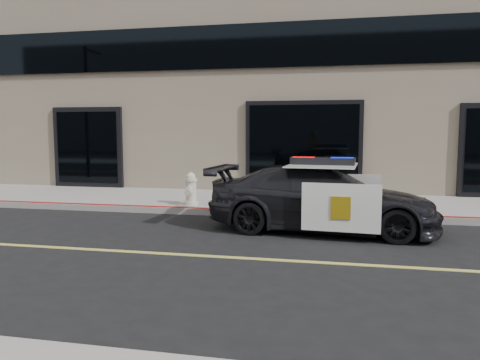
# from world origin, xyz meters

# --- Properties ---
(ground) EXTENTS (120.00, 120.00, 0.00)m
(ground) POSITION_xyz_m (0.00, 0.00, 0.00)
(ground) COLOR black
(ground) RESTS_ON ground
(sidewalk_n) EXTENTS (60.00, 3.50, 0.15)m
(sidewalk_n) POSITION_xyz_m (0.00, 5.25, 0.07)
(sidewalk_n) COLOR gray
(sidewalk_n) RESTS_ON ground
(building_n) EXTENTS (60.00, 7.00, 12.00)m
(building_n) POSITION_xyz_m (0.00, 10.50, 6.00)
(building_n) COLOR #756856
(building_n) RESTS_ON ground
(police_car) EXTENTS (2.50, 4.77, 1.48)m
(police_car) POSITION_xyz_m (-0.27, 2.34, 0.66)
(police_car) COLOR black
(police_car) RESTS_ON ground
(fire_hydrant) EXTENTS (0.37, 0.52, 0.82)m
(fire_hydrant) POSITION_xyz_m (-3.56, 4.04, 0.53)
(fire_hydrant) COLOR beige
(fire_hydrant) RESTS_ON sidewalk_n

